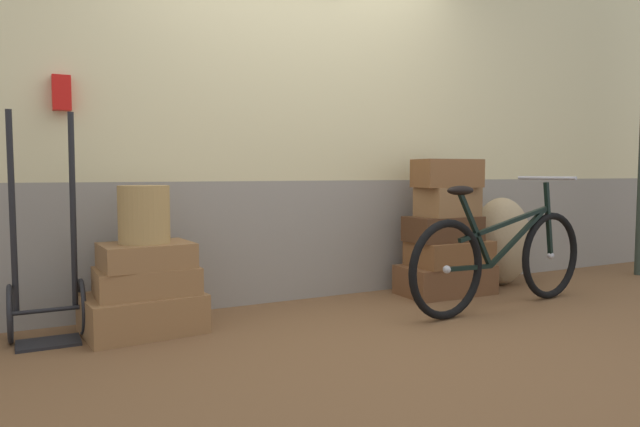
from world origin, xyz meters
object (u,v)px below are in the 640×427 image
Objects in this scene: suitcase_4 at (449,253)px; suitcase_7 at (447,173)px; suitcase_5 at (443,229)px; suitcase_0 at (143,313)px; suitcase_3 at (445,279)px; luggage_trolley at (46,290)px; burlap_sack at (501,241)px; bicycle at (502,258)px; suitcase_2 at (146,255)px; suitcase_6 at (448,202)px; wicker_basket at (144,214)px; suitcase_1 at (147,281)px.

suitcase_4 is 1.27× the size of suitcase_7.
suitcase_7 is (0.00, -0.03, 0.41)m from suitcase_5.
suitcase_0 is at bearing 179.01° from suitcase_4.
luggage_trolley is at bearing 179.82° from suitcase_3.
suitcase_7 is 0.87m from burlap_sack.
suitcase_7 is 0.28× the size of bicycle.
luggage_trolley reaches higher than burlap_sack.
burlap_sack is at bearing 14.35° from suitcase_7.
bicycle is at bearing -84.55° from suitcase_3.
suitcase_2 is 1.10× the size of suitcase_6.
suitcase_4 is at bearing -22.56° from suitcase_5.
suitcase_4 is 0.19m from suitcase_5.
wicker_basket is (-0.01, 0.01, 0.23)m from suitcase_2.
suitcase_5 is 0.44× the size of luggage_trolley.
bicycle is (2.23, -0.51, 0.04)m from suitcase_1.
suitcase_6 is at bearing 123.42° from suitcase_4.
suitcase_0 is 2.33m from bicycle.
bicycle reaches higher than suitcase_6.
suitcase_5 is at bearing 167.96° from suitcase_6.
suitcase_7 is 2.77m from luggage_trolley.
bicycle is (0.04, -0.53, 0.23)m from suitcase_3.
suitcase_5 reaches higher than suitcase_3.
suitcase_7 reaches higher than suitcase_1.
suitcase_3 is at bearing -3.04° from suitcase_2.
burlap_sack is (0.64, 0.08, 0.25)m from suitcase_3.
suitcase_3 is 0.56× the size of luggage_trolley.
suitcase_5 is at bearing 164.99° from suitcase_3.
suitcase_0 is 2.34m from suitcase_7.
suitcase_2 is at bearing -178.97° from suitcase_5.
burlap_sack reaches higher than suitcase_2.
suitcase_6 is 2.22m from wicker_basket.
suitcase_7 reaches higher than suitcase_2.
wicker_basket is 2.32m from bicycle.
luggage_trolley is (-0.52, 0.10, -0.17)m from suitcase_2.
suitcase_0 is 1.29× the size of suitcase_2.
suitcase_1 is 0.15m from suitcase_2.
suitcase_6 is at bearing 43.66° from suitcase_7.
suitcase_6 is 0.27× the size of bicycle.
suitcase_6 is (0.01, 0.00, 0.59)m from suitcase_3.
suitcase_7 reaches higher than suitcase_5.
luggage_trolley is (-0.52, 0.09, -0.02)m from suitcase_1.
suitcase_2 is 2.22m from suitcase_3.
burlap_sack reaches higher than suitcase_1.
suitcase_4 reaches higher than suitcase_3.
suitcase_1 is at bearing 174.73° from suitcase_6.
burlap_sack is (2.84, 0.10, -0.32)m from wicker_basket.
burlap_sack is at bearing 1.19° from suitcase_6.
suitcase_0 is 0.38× the size of bicycle.
burlap_sack is 0.42× the size of bicycle.
suitcase_4 is 0.39m from suitcase_6.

